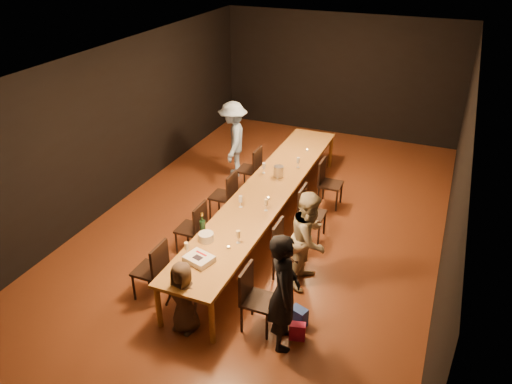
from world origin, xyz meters
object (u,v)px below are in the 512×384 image
at_px(woman_tan, 309,239).
at_px(man_blue, 233,139).
at_px(birthday_cake, 199,259).
at_px(ice_bucket, 279,171).
at_px(chair_right_2, 312,214).
at_px(chair_left_3, 249,169).
at_px(table, 266,192).
at_px(chair_right_3, 331,184).
at_px(chair_left_0, 150,270).
at_px(woman_birthday, 284,292).
at_px(plate_stack, 206,237).
at_px(chair_left_2, 223,195).
at_px(chair_right_0, 259,300).
at_px(champagne_bottle, 202,224).
at_px(child, 183,297).
at_px(chair_left_1, 191,228).
at_px(chair_right_1, 289,251).

relative_size(woman_tan, man_blue, 0.93).
relative_size(birthday_cake, ice_bucket, 2.15).
height_order(chair_right_2, chair_left_3, same).
height_order(table, chair_left_3, chair_left_3).
relative_size(chair_left_3, man_blue, 0.57).
relative_size(chair_right_3, birthday_cake, 2.14).
height_order(chair_right_3, chair_left_0, same).
bearing_deg(woman_birthday, plate_stack, 43.53).
height_order(woman_birthday, birthday_cake, woman_birthday).
height_order(chair_right_2, chair_left_2, same).
xyz_separation_m(chair_right_0, man_blue, (-2.28, 4.12, 0.35)).
height_order(chair_right_2, birthday_cake, chair_right_2).
bearing_deg(man_blue, plate_stack, -1.23).
bearing_deg(chair_right_0, champagne_bottle, -120.96).
bearing_deg(chair_left_2, chair_left_0, -180.00).
bearing_deg(birthday_cake, chair_left_0, -156.39).
height_order(man_blue, child, man_blue).
distance_m(chair_left_3, child, 4.09).
relative_size(chair_right_3, plate_stack, 4.18).
distance_m(chair_right_3, chair_left_2, 2.08).
bearing_deg(chair_left_0, plate_stack, -45.77).
distance_m(chair_left_2, woman_birthday, 3.30).
bearing_deg(chair_right_3, champagne_bottle, -22.68).
bearing_deg(chair_left_0, chair_left_1, 0.00).
bearing_deg(champagne_bottle, chair_left_3, 99.80).
bearing_deg(champagne_bottle, chair_left_0, -124.57).
distance_m(chair_right_0, champagne_bottle, 1.48).
xyz_separation_m(birthday_cake, ice_bucket, (0.10, 2.87, 0.06)).
bearing_deg(woman_birthday, child, 82.08).
distance_m(chair_right_0, chair_right_1, 1.20).
relative_size(birthday_cake, champagne_bottle, 1.17).
relative_size(chair_left_2, ice_bucket, 4.59).
bearing_deg(chair_left_2, woman_birthday, -140.59).
bearing_deg(chair_left_2, plate_stack, -161.11).
height_order(chair_right_1, birthday_cake, chair_right_1).
distance_m(chair_right_2, plate_stack, 2.13).
bearing_deg(chair_right_2, chair_right_3, 180.00).
distance_m(chair_right_1, chair_left_0, 2.08).
distance_m(chair_left_0, plate_stack, 0.93).
xyz_separation_m(chair_left_3, woman_tan, (2.00, -2.39, 0.30)).
height_order(child, plate_stack, child).
distance_m(woman_birthday, plate_stack, 1.64).
bearing_deg(chair_right_3, chair_right_1, -0.00).
height_order(chair_right_3, champagne_bottle, champagne_bottle).
bearing_deg(man_blue, chair_left_0, -11.98).
relative_size(chair_left_2, champagne_bottle, 2.50).
bearing_deg(child, man_blue, 116.51).
bearing_deg(chair_right_3, chair_left_1, -35.31).
height_order(child, champagne_bottle, champagne_bottle).
distance_m(chair_right_3, woman_birthday, 3.77).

